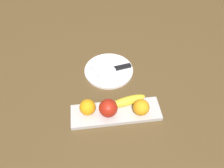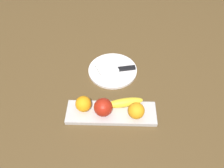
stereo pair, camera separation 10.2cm
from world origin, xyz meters
name	(u,v)px [view 1 (the left image)]	position (x,y,z in m)	size (l,w,h in m)	color
ground_plane	(106,111)	(0.00, 0.00, 0.00)	(2.40, 2.40, 0.00)	brown
fruit_tray	(116,113)	(-0.04, 0.02, 0.01)	(0.38, 0.11, 0.02)	#BBB8B9
apple	(108,108)	(-0.01, 0.02, 0.06)	(0.08, 0.08, 0.08)	#A52011
banana	(128,101)	(-0.10, -0.02, 0.04)	(0.16, 0.04, 0.04)	yellow
orange_near_apple	(88,107)	(0.07, 0.01, 0.05)	(0.07, 0.07, 0.07)	orange
orange_near_banana	(141,107)	(-0.15, 0.04, 0.05)	(0.07, 0.07, 0.07)	orange
dinner_plate	(109,70)	(-0.04, -0.24, 0.01)	(0.24, 0.24, 0.01)	white
folded_napkin	(103,69)	(-0.01, -0.24, 0.02)	(0.09, 0.09, 0.02)	white
knife	(119,68)	(-0.10, -0.24, 0.02)	(0.18, 0.05, 0.01)	silver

